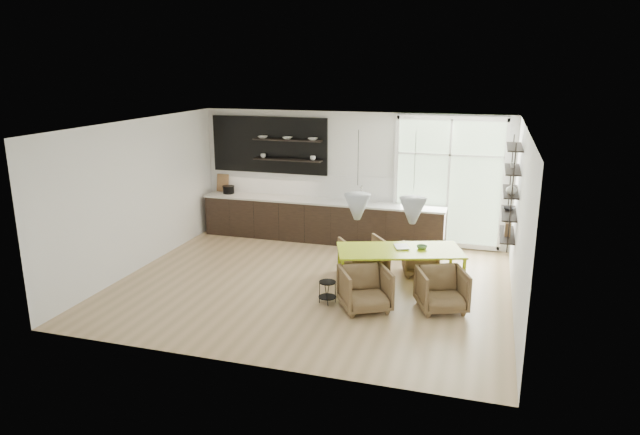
{
  "coord_description": "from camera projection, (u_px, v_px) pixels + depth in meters",
  "views": [
    {
      "loc": [
        2.96,
        -9.29,
        3.88
      ],
      "look_at": [
        -0.02,
        0.6,
        1.12
      ],
      "focal_mm": 32.0,
      "sensor_mm": 36.0,
      "label": 1
    }
  ],
  "objects": [
    {
      "name": "armchair_front_right",
      "position": [
        442.0,
        290.0,
        9.26
      ],
      "size": [
        0.97,
        0.98,
        0.69
      ],
      "primitive_type": "imported",
      "rotation": [
        0.0,
        0.0,
        0.38
      ],
      "color": "brown",
      "rests_on": "ground"
    },
    {
      "name": "table_book",
      "position": [
        395.0,
        247.0,
        9.98
      ],
      "size": [
        0.33,
        0.38,
        0.03
      ],
      "primitive_type": "imported",
      "rotation": [
        0.0,
        0.0,
        0.36
      ],
      "color": "white",
      "rests_on": "dining_table"
    },
    {
      "name": "room",
      "position": [
        357.0,
        196.0,
        10.9
      ],
      "size": [
        7.02,
        6.01,
        2.91
      ],
      "color": "tan",
      "rests_on": "ground"
    },
    {
      "name": "dining_table",
      "position": [
        400.0,
        252.0,
        9.91
      ],
      "size": [
        2.34,
        1.59,
        0.78
      ],
      "rotation": [
        0.0,
        0.0,
        0.32
      ],
      "color": "#A7C211",
      "rests_on": "ground"
    },
    {
      "name": "kitchen_run",
      "position": [
        318.0,
        214.0,
        12.95
      ],
      "size": [
        5.54,
        0.69,
        2.75
      ],
      "color": "black",
      "rests_on": "ground"
    },
    {
      "name": "right_shelving",
      "position": [
        510.0,
        195.0,
        10.15
      ],
      "size": [
        0.26,
        1.22,
        1.9
      ],
      "color": "black",
      "rests_on": "ground"
    },
    {
      "name": "armchair_front_left",
      "position": [
        365.0,
        289.0,
        9.28
      ],
      "size": [
        1.05,
        1.05,
        0.71
      ],
      "primitive_type": "imported",
      "rotation": [
        0.0,
        0.0,
        0.52
      ],
      "color": "brown",
      "rests_on": "ground"
    },
    {
      "name": "table_bowl",
      "position": [
        422.0,
        247.0,
        9.94
      ],
      "size": [
        0.2,
        0.2,
        0.06
      ],
      "primitive_type": "imported",
      "rotation": [
        0.0,
        0.0,
        0.11
      ],
      "color": "#5A8350",
      "rests_on": "dining_table"
    },
    {
      "name": "wire_stool",
      "position": [
        327.0,
        289.0,
        9.56
      ],
      "size": [
        0.3,
        0.3,
        0.38
      ],
      "rotation": [
        0.0,
        0.0,
        0.16
      ],
      "color": "black",
      "rests_on": "ground"
    },
    {
      "name": "armchair_back_left",
      "position": [
        363.0,
        257.0,
        10.82
      ],
      "size": [
        1.09,
        1.09,
        0.72
      ],
      "primitive_type": "imported",
      "rotation": [
        0.0,
        0.0,
        3.77
      ],
      "color": "brown",
      "rests_on": "ground"
    },
    {
      "name": "armchair_back_right",
      "position": [
        420.0,
        259.0,
        10.88
      ],
      "size": [
        0.78,
        0.79,
        0.6
      ],
      "primitive_type": "imported",
      "rotation": [
        0.0,
        0.0,
        3.39
      ],
      "color": "brown",
      "rests_on": "ground"
    }
  ]
}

